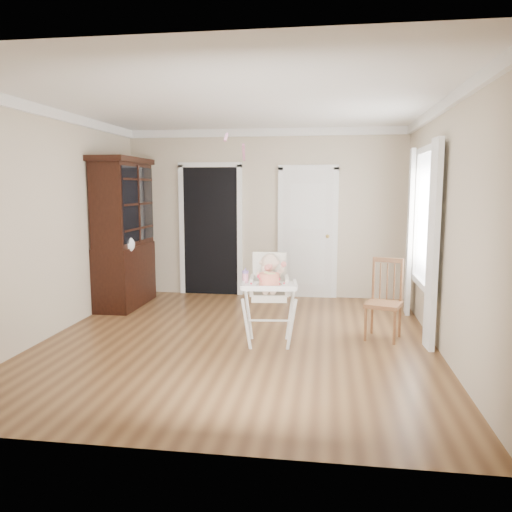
# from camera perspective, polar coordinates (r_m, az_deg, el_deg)

# --- Properties ---
(floor) EXTENTS (5.00, 5.00, 0.00)m
(floor) POSITION_cam_1_polar(r_m,az_deg,el_deg) (5.92, -2.09, -9.60)
(floor) COLOR #56361D
(floor) RESTS_ON ground
(ceiling) EXTENTS (5.00, 5.00, 0.00)m
(ceiling) POSITION_cam_1_polar(r_m,az_deg,el_deg) (5.72, -2.23, 17.14)
(ceiling) COLOR white
(ceiling) RESTS_ON wall_back
(wall_back) EXTENTS (4.50, 0.00, 4.50)m
(wall_back) POSITION_cam_1_polar(r_m,az_deg,el_deg) (8.13, 1.00, 4.85)
(wall_back) COLOR #C2B397
(wall_back) RESTS_ON floor
(wall_left) EXTENTS (0.00, 5.00, 5.00)m
(wall_left) POSITION_cam_1_polar(r_m,az_deg,el_deg) (6.46, -22.24, 3.49)
(wall_left) COLOR #C2B397
(wall_left) RESTS_ON floor
(wall_right) EXTENTS (0.00, 5.00, 5.00)m
(wall_right) POSITION_cam_1_polar(r_m,az_deg,el_deg) (5.71, 20.69, 3.08)
(wall_right) COLOR #C2B397
(wall_right) RESTS_ON floor
(crown_molding) EXTENTS (4.50, 5.00, 0.12)m
(crown_molding) POSITION_cam_1_polar(r_m,az_deg,el_deg) (5.72, -2.23, 16.55)
(crown_molding) COLOR white
(crown_molding) RESTS_ON ceiling
(doorway) EXTENTS (1.06, 0.05, 2.22)m
(doorway) POSITION_cam_1_polar(r_m,az_deg,el_deg) (8.29, -5.21, 3.21)
(doorway) COLOR black
(doorway) RESTS_ON wall_back
(closet_door) EXTENTS (0.96, 0.09, 2.13)m
(closet_door) POSITION_cam_1_polar(r_m,az_deg,el_deg) (8.07, 5.92, 2.48)
(closet_door) COLOR white
(closet_door) RESTS_ON wall_back
(window_right) EXTENTS (0.13, 1.84, 2.30)m
(window_right) POSITION_cam_1_polar(r_m,az_deg,el_deg) (6.48, 18.53, 3.12)
(window_right) COLOR white
(window_right) RESTS_ON wall_right
(high_chair) EXTENTS (0.67, 0.81, 1.06)m
(high_chair) POSITION_cam_1_polar(r_m,az_deg,el_deg) (5.62, 1.53, -3.66)
(high_chair) COLOR white
(high_chair) RESTS_ON floor
(baby) EXTENTS (0.32, 0.24, 0.45)m
(baby) POSITION_cam_1_polar(r_m,az_deg,el_deg) (5.62, 1.55, -2.15)
(baby) COLOR beige
(baby) RESTS_ON high_chair
(cake) EXTENTS (0.28, 0.28, 0.13)m
(cake) POSITION_cam_1_polar(r_m,az_deg,el_deg) (5.35, 1.52, -2.67)
(cake) COLOR silver
(cake) RESTS_ON high_chair
(sippy_cup) EXTENTS (0.07, 0.07, 0.17)m
(sippy_cup) POSITION_cam_1_polar(r_m,az_deg,el_deg) (5.48, -1.23, -2.33)
(sippy_cup) COLOR pink
(sippy_cup) RESTS_ON high_chair
(china_cabinet) EXTENTS (0.58, 1.31, 2.21)m
(china_cabinet) POSITION_cam_1_polar(r_m,az_deg,el_deg) (7.69, -14.85, 2.59)
(china_cabinet) COLOR black
(china_cabinet) RESTS_ON floor
(dining_chair) EXTENTS (0.49, 0.49, 0.95)m
(dining_chair) POSITION_cam_1_polar(r_m,az_deg,el_deg) (6.08, 14.43, -5.08)
(dining_chair) COLOR brown
(dining_chair) RESTS_ON floor
(streamer) EXTENTS (0.10, 0.49, 0.15)m
(streamer) POSITION_cam_1_polar(r_m,az_deg,el_deg) (6.24, -3.44, 13.41)
(streamer) COLOR pink
(streamer) RESTS_ON ceiling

